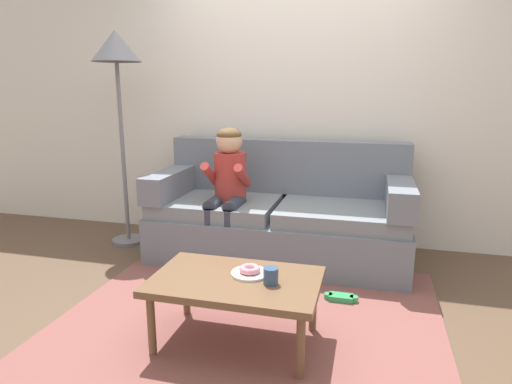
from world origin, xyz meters
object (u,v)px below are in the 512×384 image
couch (280,217)px  mug (271,276)px  floor_lamp (117,62)px  toy_controller (341,298)px  coffee_table (236,285)px  person_child (227,182)px  donut (250,269)px

couch → mug: (0.24, -1.40, 0.09)m
mug → floor_lamp: (-1.68, 1.39, 1.19)m
couch → toy_controller: bearing=-51.5°
coffee_table → floor_lamp: floor_lamp is taller
person_child → donut: bearing=-65.9°
person_child → donut: size_ratio=9.18×
coffee_table → person_child: 1.28m
person_child → donut: (0.49, -1.10, -0.24)m
donut → mug: bearing=-31.8°
couch → donut: size_ratio=17.40×
coffee_table → floor_lamp: (-1.48, 1.37, 1.28)m
couch → coffee_table: couch is taller
person_child → donut: 1.23m
coffee_table → toy_controller: (0.54, 0.65, -0.33)m
person_child → mug: bearing=-62.0°
floor_lamp → coffee_table: bearing=-42.8°
donut → mug: (0.14, -0.09, 0.01)m
couch → floor_lamp: 1.93m
donut → floor_lamp: bearing=139.8°
donut → mug: mug is taller
coffee_table → donut: donut is taller
couch → floor_lamp: (-1.45, -0.00, 1.28)m
coffee_table → floor_lamp: bearing=137.2°
person_child → toy_controller: person_child is taller
couch → person_child: person_child is taller
toy_controller → floor_lamp: bearing=142.2°
person_child → toy_controller: bearing=-27.9°
floor_lamp → person_child: bearing=-11.1°
couch → toy_controller: couch is taller
person_child → floor_lamp: floor_lamp is taller
coffee_table → person_child: person_child is taller
couch → coffee_table: 1.38m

